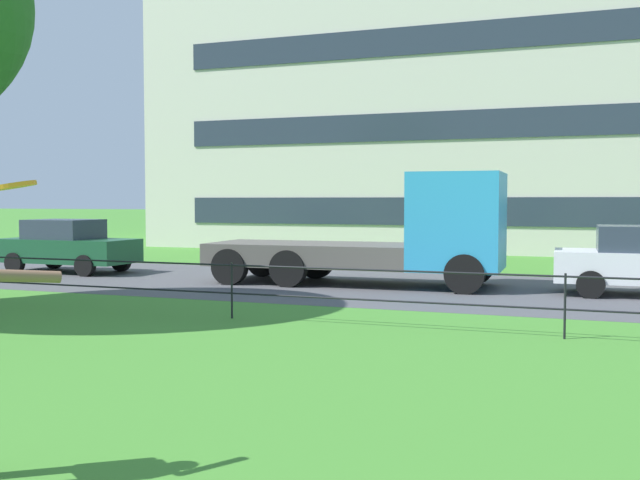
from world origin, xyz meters
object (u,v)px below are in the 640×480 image
Objects in this scene: frisbee at (12,186)px; apartment_building_background at (524,91)px; flatbed_truck_center at (397,236)px; car_dark_green_far_right at (67,246)px.

frisbee is 0.01× the size of apartment_building_background.
flatbed_truck_center is (-1.45, 14.29, -0.96)m from frisbee.
car_dark_green_far_right is 9.88m from flatbed_truck_center.
flatbed_truck_center reaches higher than car_dark_green_far_right.
apartment_building_background is at bearing 54.73° from car_dark_green_far_right.
car_dark_green_far_right is 0.55× the size of flatbed_truck_center.
car_dark_green_far_right is (-11.32, 14.30, -1.40)m from frisbee.
apartment_building_background reaches higher than car_dark_green_far_right.
frisbee is 18.29m from car_dark_green_far_right.
apartment_building_background reaches higher than frisbee.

